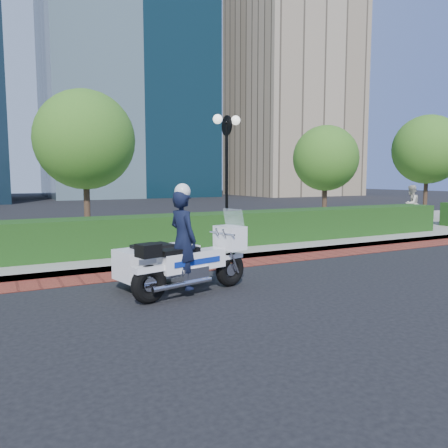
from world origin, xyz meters
name	(u,v)px	position (x,y,z in m)	size (l,w,h in m)	color
ground	(292,272)	(0.00, 0.00, 0.00)	(120.00, 120.00, 0.00)	black
brick_strip	(259,261)	(0.00, 1.50, 0.01)	(60.00, 1.00, 0.01)	maroon
sidewalk	(192,238)	(0.00, 6.00, 0.07)	(60.00, 8.00, 0.15)	gray
hedge_main	(222,229)	(0.00, 3.60, 0.65)	(18.00, 1.20, 1.00)	#1C3411
lamppost	(227,156)	(1.00, 5.20, 2.96)	(1.02, 0.70, 4.21)	black
tree_b	(85,140)	(-3.50, 6.50, 3.43)	(3.20, 3.20, 4.89)	#332319
tree_c	(326,158)	(6.50, 6.50, 3.05)	(2.80, 2.80, 4.30)	#332319
tree_d	(428,150)	(13.00, 6.50, 3.61)	(3.40, 3.40, 5.16)	#332319
tower_right	(294,84)	(28.00, 38.00, 14.00)	(14.00, 12.00, 28.00)	gray
police_motorcycle	(176,255)	(-3.07, -0.37, 0.73)	(2.60, 1.87, 2.12)	black
pedestrian	(411,204)	(10.66, 5.43, 1.02)	(0.85, 0.66, 1.74)	#BAB6A4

